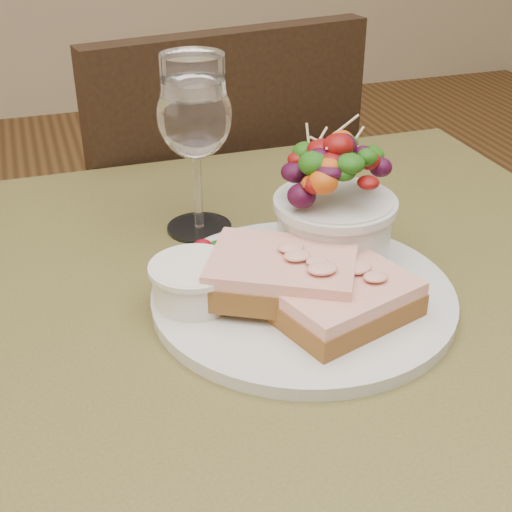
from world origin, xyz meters
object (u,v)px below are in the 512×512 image
object	(u,v)px
dinner_plate	(303,296)
salad_bowl	(335,200)
ramekin	(194,281)
sandwich_back	(282,274)
wine_glass	(195,120)
cafe_table	(273,414)
sandwich_front	(343,299)
chair_far	(196,334)

from	to	relation	value
dinner_plate	salad_bowl	world-z (taller)	salad_bowl
dinner_plate	ramekin	distance (m)	0.10
sandwich_back	wine_glass	xyz separation A→B (m)	(-0.03, 0.17, 0.09)
cafe_table	dinner_plate	world-z (taller)	dinner_plate
sandwich_front	sandwich_back	size ratio (longest dim) A/B	0.88
dinner_plate	ramekin	size ratio (longest dim) A/B	3.77
dinner_plate	sandwich_back	xyz separation A→B (m)	(-0.02, -0.01, 0.03)
sandwich_back	ramekin	bearing A→B (deg)	-167.67
sandwich_front	chair_far	bearing A→B (deg)	70.98
chair_far	ramekin	world-z (taller)	chair_far
chair_far	sandwich_front	size ratio (longest dim) A/B	6.55
dinner_plate	ramekin	world-z (taller)	ramekin
dinner_plate	sandwich_front	bearing A→B (deg)	-69.74
sandwich_front	wine_glass	distance (m)	0.25
salad_bowl	sandwich_front	bearing A→B (deg)	-108.77
sandwich_back	wine_glass	distance (m)	0.20
wine_glass	salad_bowl	bearing A→B (deg)	-47.73
sandwich_front	ramekin	world-z (taller)	ramekin
cafe_table	sandwich_front	bearing A→B (deg)	-19.72
chair_far	sandwich_back	distance (m)	0.78
sandwich_front	ramekin	bearing A→B (deg)	133.60
chair_far	sandwich_back	world-z (taller)	chair_far
cafe_table	sandwich_back	world-z (taller)	sandwich_back
ramekin	sandwich_back	bearing A→B (deg)	-16.28
wine_glass	cafe_table	bearing A→B (deg)	-85.00
chair_far	salad_bowl	bearing A→B (deg)	82.24
chair_far	ramekin	bearing A→B (deg)	67.79
chair_far	dinner_plate	bearing A→B (deg)	77.18
sandwich_back	salad_bowl	world-z (taller)	salad_bowl
ramekin	wine_glass	world-z (taller)	wine_glass
cafe_table	wine_glass	xyz separation A→B (m)	(-0.02, 0.20, 0.22)
salad_bowl	wine_glass	size ratio (longest dim) A/B	0.73
sandwich_front	sandwich_back	bearing A→B (deg)	117.01
chair_far	sandwich_back	bearing A→B (deg)	75.05
salad_bowl	wine_glass	distance (m)	0.17
cafe_table	sandwich_back	bearing A→B (deg)	54.70
cafe_table	chair_far	world-z (taller)	chair_far
chair_far	salad_bowl	xyz separation A→B (m)	(0.02, -0.55, 0.53)
ramekin	chair_far	bearing A→B (deg)	77.72
sandwich_front	ramekin	distance (m)	0.13
cafe_table	chair_far	xyz separation A→B (m)	(0.07, 0.63, -0.36)
sandwich_back	chair_far	bearing A→B (deg)	113.61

